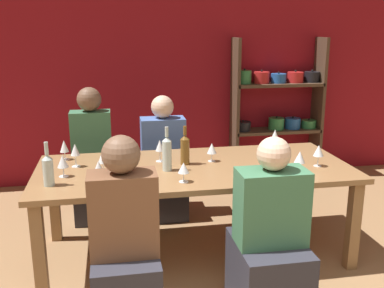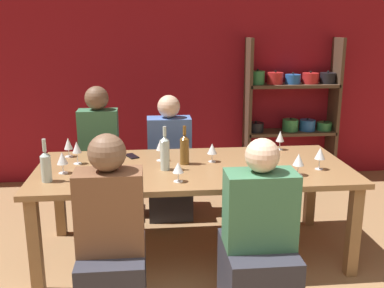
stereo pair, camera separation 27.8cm
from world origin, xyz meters
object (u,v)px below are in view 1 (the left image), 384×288
object	(u,v)px
wine_glass_empty_b	(275,135)
person_far_a	(163,172)
wine_bottle_amber	(167,153)
wine_glass_empty_a	(103,157)
shelf_unit	(277,120)
dining_table	(194,176)
wine_glass_red_d	(64,147)
person_near_b	(125,261)
wine_glass_empty_d	(63,162)
wine_glass_empty_c	(160,146)
cell_phone	(130,157)
wine_glass_red_b	(99,168)
person_far_b	(93,170)
wine_bottle_dark	(185,149)
wine_bottle_green	(48,169)
wine_glass_red_e	(184,168)
wine_glass_red_c	(319,151)
wine_glass_white_b	(300,158)
wine_glass_white_a	(212,149)
wine_glass_red_a	(75,151)
person_near_a	(269,252)

from	to	relation	value
wine_glass_empty_b	person_far_a	xyz separation A→B (m)	(-0.94, 0.42, -0.42)
wine_bottle_amber	wine_glass_empty_a	xyz separation A→B (m)	(-0.46, -0.03, -0.00)
shelf_unit	dining_table	world-z (taller)	shelf_unit
wine_glass_red_d	person_near_b	xyz separation A→B (m)	(0.42, -1.19, -0.39)
wine_glass_empty_d	person_near_b	world-z (taller)	person_near_b
wine_glass_empty_a	wine_glass_empty_c	size ratio (longest dim) A/B	1.04
wine_glass_red_d	cell_phone	xyz separation A→B (m)	(0.51, -0.05, -0.10)
wine_glass_red_b	person_far_b	xyz separation A→B (m)	(-0.09, 1.08, -0.36)
dining_table	wine_bottle_dark	bearing A→B (deg)	131.86
wine_glass_empty_a	wine_bottle_green	bearing A→B (deg)	-156.82
wine_glass_red_e	wine_glass_empty_d	distance (m)	0.86
wine_glass_empty_a	person_near_b	world-z (taller)	person_near_b
wine_glass_red_c	wine_glass_white_b	distance (m)	0.23
wine_bottle_green	person_far_a	size ratio (longest dim) A/B	0.26
wine_glass_white_a	wine_glass_empty_a	world-z (taller)	wine_glass_empty_a
wine_glass_red_b	cell_phone	bearing A→B (deg)	66.61
shelf_unit	wine_glass_red_e	xyz separation A→B (m)	(-1.45, -2.04, 0.13)
shelf_unit	wine_glass_red_b	world-z (taller)	shelf_unit
wine_glass_empty_b	cell_phone	size ratio (longest dim) A/B	1.00
wine_bottle_dark	wine_glass_empty_d	xyz separation A→B (m)	(-0.90, -0.14, -0.01)
wine_glass_red_a	cell_phone	xyz separation A→B (m)	(0.41, 0.16, -0.12)
wine_glass_empty_b	person_far_b	world-z (taller)	person_far_b
wine_glass_empty_d	person_near_b	bearing A→B (deg)	-62.59
shelf_unit	wine_glass_red_c	distance (m)	1.91
person_near_b	wine_glass_empty_d	bearing A→B (deg)	117.41
wine_glass_red_a	wine_glass_empty_c	size ratio (longest dim) A/B	1.01
dining_table	wine_glass_red_b	bearing A→B (deg)	-162.25
wine_glass_red_c	wine_glass_red_d	xyz separation A→B (m)	(-1.91, 0.52, -0.01)
wine_bottle_dark	person_near_b	xyz separation A→B (m)	(-0.50, -0.90, -0.40)
wine_bottle_dark	wine_glass_red_e	size ratio (longest dim) A/B	2.17
wine_bottle_green	wine_glass_empty_a	world-z (taller)	wine_bottle_green
wine_glass_white_b	wine_glass_red_d	bearing A→B (deg)	159.43
shelf_unit	wine_glass_empty_b	distance (m)	1.41
wine_glass_empty_c	wine_glass_empty_a	bearing A→B (deg)	-148.79
wine_glass_white_a	wine_glass_empty_a	distance (m)	0.86
shelf_unit	wine_glass_white_b	xyz separation A→B (m)	(-0.59, -1.99, 0.15)
wine_glass_red_d	wine_glass_white_b	size ratio (longest dim) A/B	1.00
wine_bottle_amber	dining_table	bearing A→B (deg)	16.38
wine_glass_red_a	wine_glass_red_d	distance (m)	0.23
wine_bottle_amber	person_near_a	world-z (taller)	person_near_a
wine_glass_white_b	shelf_unit	bearing A→B (deg)	73.55
wine_glass_empty_c	wine_glass_white_b	world-z (taller)	wine_glass_empty_c
cell_phone	dining_table	bearing A→B (deg)	-33.14
wine_glass_empty_d	wine_glass_red_e	bearing A→B (deg)	-17.80
wine_glass_white_a	wine_glass_red_e	bearing A→B (deg)	-124.02
wine_glass_empty_a	wine_glass_white_b	bearing A→B (deg)	-7.76
wine_glass_red_a	wine_glass_red_c	size ratio (longest dim) A/B	1.07
cell_phone	person_near_a	distance (m)	1.42
wine_glass_red_b	wine_glass_empty_d	world-z (taller)	wine_glass_empty_d
wine_glass_red_c	wine_glass_empty_c	bearing A→B (deg)	163.88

